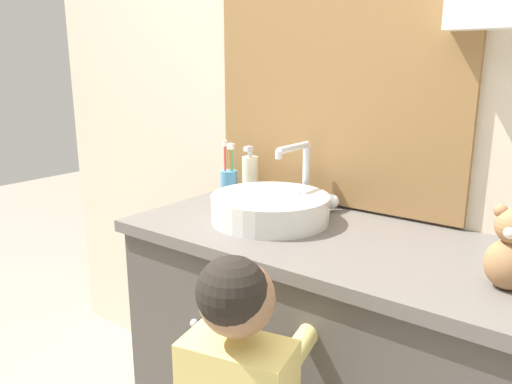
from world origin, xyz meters
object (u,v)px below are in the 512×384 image
object	(u,v)px
sink_basin	(271,207)
teddy_bear	(510,251)
soap_dispenser	(250,176)
toothbrush_holder	(229,180)

from	to	relation	value
sink_basin	teddy_bear	distance (m)	0.68
soap_dispenser	teddy_bear	size ratio (longest dim) A/B	1.01
teddy_bear	toothbrush_holder	bearing A→B (deg)	165.51
toothbrush_holder	soap_dispenser	distance (m)	0.09
teddy_bear	soap_dispenser	bearing A→B (deg)	163.21
toothbrush_holder	teddy_bear	bearing A→B (deg)	-14.49
soap_dispenser	teddy_bear	bearing A→B (deg)	-16.79
sink_basin	toothbrush_holder	bearing A→B (deg)	151.64
sink_basin	toothbrush_holder	xyz separation A→B (m)	(-0.31, 0.17, 0.01)
toothbrush_holder	sink_basin	bearing A→B (deg)	-28.36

